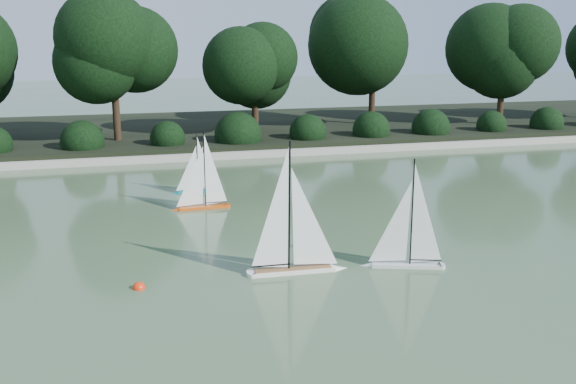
{
  "coord_description": "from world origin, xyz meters",
  "views": [
    {
      "loc": [
        -2.89,
        -7.33,
        3.19
      ],
      "look_at": [
        -0.35,
        2.36,
        0.7
      ],
      "focal_mm": 40.0,
      "sensor_mm": 36.0,
      "label": 1
    }
  ],
  "objects": [
    {
      "name": "ground",
      "position": [
        0.0,
        0.0,
        0.0
      ],
      "size": [
        80.0,
        80.0,
        0.0
      ],
      "primitive_type": "plane",
      "color": "#324A2C",
      "rests_on": "ground"
    },
    {
      "name": "pond_coping",
      "position": [
        0.0,
        9.0,
        0.09
      ],
      "size": [
        40.0,
        0.35,
        0.18
      ],
      "primitive_type": "cube",
      "color": "gray",
      "rests_on": "ground"
    },
    {
      "name": "far_bank",
      "position": [
        0.0,
        13.0,
        0.15
      ],
      "size": [
        40.0,
        8.0,
        0.3
      ],
      "primitive_type": "cube",
      "color": "black",
      "rests_on": "ground"
    },
    {
      "name": "tree_line",
      "position": [
        1.23,
        11.44,
        2.64
      ],
      "size": [
        26.31,
        3.93,
        4.39
      ],
      "color": "black",
      "rests_on": "ground"
    },
    {
      "name": "shrub_hedge",
      "position": [
        0.0,
        9.9,
        0.45
      ],
      "size": [
        29.1,
        1.1,
        1.1
      ],
      "color": "black",
      "rests_on": "ground"
    },
    {
      "name": "sailboat_white_a",
      "position": [
        0.78,
        0.48,
        0.26
      ],
      "size": [
        1.18,
        0.54,
        1.64
      ],
      "color": "silver",
      "rests_on": "ground"
    },
    {
      "name": "sailboat_white_b",
      "position": [
        -0.63,
        0.65,
        0.3
      ],
      "size": [
        1.43,
        0.28,
        1.95
      ],
      "color": "white",
      "rests_on": "ground"
    },
    {
      "name": "sailboat_orange",
      "position": [
        -1.58,
        4.26,
        0.24
      ],
      "size": [
        1.13,
        0.2,
        1.55
      ],
      "color": "#CE4A0F",
      "rests_on": "ground"
    },
    {
      "name": "sailboat_teal",
      "position": [
        -1.54,
        5.54,
        0.2
      ],
      "size": [
        0.94,
        0.18,
        1.28
      ],
      "color": "#0C7588",
      "rests_on": "ground"
    },
    {
      "name": "race_buoy",
      "position": [
        -2.8,
        0.61,
        0.0
      ],
      "size": [
        0.17,
        0.17,
        0.17
      ],
      "primitive_type": "sphere",
      "color": "red",
      "rests_on": "ground"
    }
  ]
}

